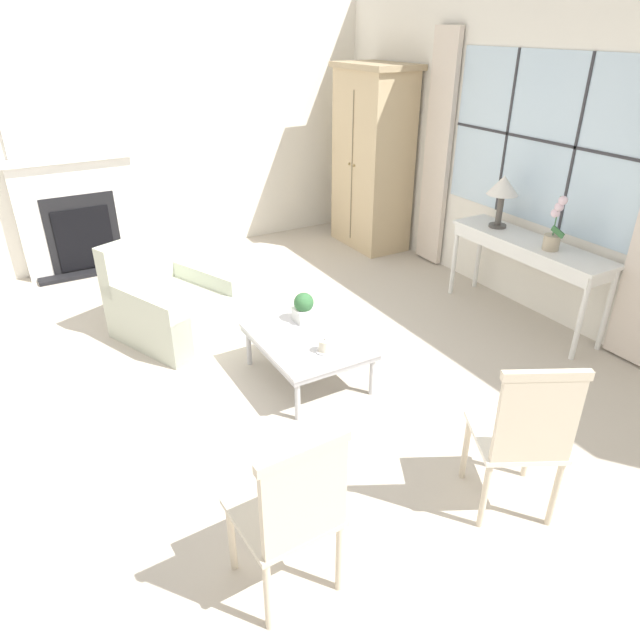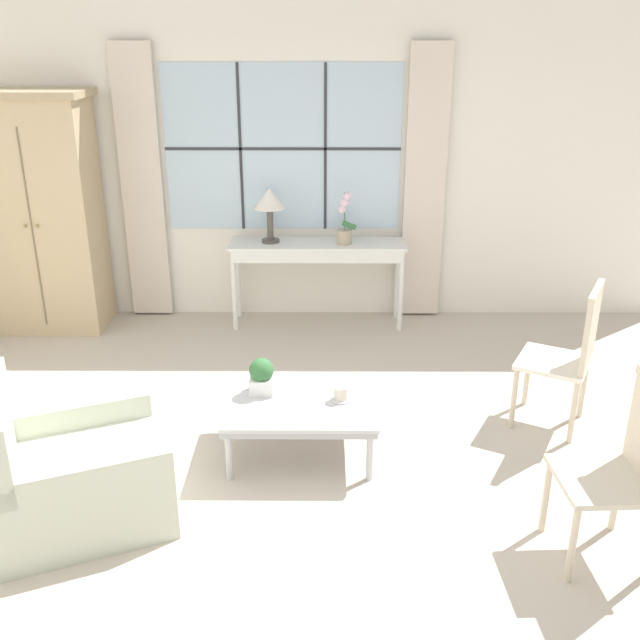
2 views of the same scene
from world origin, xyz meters
TOP-DOWN VIEW (x-y plane):
  - ground_plane at (0.00, 0.00)m, footprint 14.00×14.00m
  - wall_back_windowed at (0.00, 3.02)m, footprint 7.20×0.14m
  - armoire at (-2.06, 2.67)m, footprint 0.99×0.61m
  - console_table at (0.30, 2.74)m, footprint 1.55×0.41m
  - table_lamp at (-0.11, 2.75)m, footprint 0.28×0.28m
  - potted_orchid at (0.54, 2.71)m, footprint 0.17×0.14m
  - armchair_upholstered at (-1.01, -0.08)m, footprint 1.16×1.14m
  - side_chair_wooden at (1.97, 0.89)m, footprint 0.59×0.59m
  - accent_chair_wooden at (1.83, -0.38)m, footprint 0.46×0.46m
  - coffee_table at (0.22, 0.57)m, footprint 0.93×0.72m
  - potted_plant_small at (-0.03, 0.67)m, footprint 0.15×0.15m
  - pillar_candle at (0.47, 0.57)m, footprint 0.13×0.13m

SIDE VIEW (x-z plane):
  - ground_plane at x=0.00m, z-range 0.00..0.00m
  - armchair_upholstered at x=-1.01m, z-range -0.15..0.68m
  - coffee_table at x=0.22m, z-range 0.14..0.51m
  - pillar_candle at x=0.47m, z-range 0.35..0.46m
  - potted_plant_small at x=-0.03m, z-range 0.36..0.60m
  - accent_chair_wooden at x=1.83m, z-range 0.06..1.03m
  - side_chair_wooden at x=1.97m, z-range 0.06..1.07m
  - console_table at x=0.30m, z-range 0.29..1.06m
  - potted_orchid at x=0.54m, z-range 0.70..1.16m
  - armoire at x=-2.06m, z-range 0.01..2.06m
  - table_lamp at x=-0.11m, z-range 0.89..1.36m
  - wall_back_windowed at x=0.00m, z-range -0.01..2.79m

